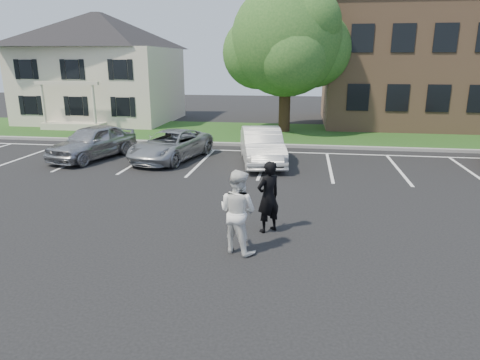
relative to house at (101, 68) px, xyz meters
name	(u,v)px	position (x,y,z in m)	size (l,w,h in m)	color
ground_plane	(234,237)	(13.00, -19.97, -3.83)	(90.00, 90.00, 0.00)	black
curb	(271,145)	(13.00, -7.97, -3.75)	(40.00, 0.30, 0.15)	gray
grass_strip	(277,133)	(13.00, -3.97, -3.79)	(44.00, 8.00, 0.08)	#1B4712
stall_lines	(297,161)	(14.40, -11.02, -3.82)	(34.00, 5.36, 0.01)	white
house	(101,68)	(0.00, 0.00, 0.00)	(10.30, 9.22, 7.60)	beige
tree	(288,43)	(13.49, -3.12, 1.52)	(7.80, 7.20, 8.80)	black
man_black_suit	(268,197)	(13.81, -19.42, -2.88)	(0.70, 0.46, 1.91)	black
man_white_shirt	(238,211)	(13.21, -20.75, -2.83)	(0.97, 0.75, 1.99)	white
car_silver_west	(93,142)	(5.12, -11.94, -3.06)	(1.82, 4.51, 1.54)	#A4A4A8
car_silver_minivan	(171,145)	(8.73, -11.65, -3.17)	(2.19, 4.76, 1.32)	#A1A3A8
car_white_sedan	(262,146)	(12.87, -11.73, -3.06)	(1.63, 4.69, 1.54)	silver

